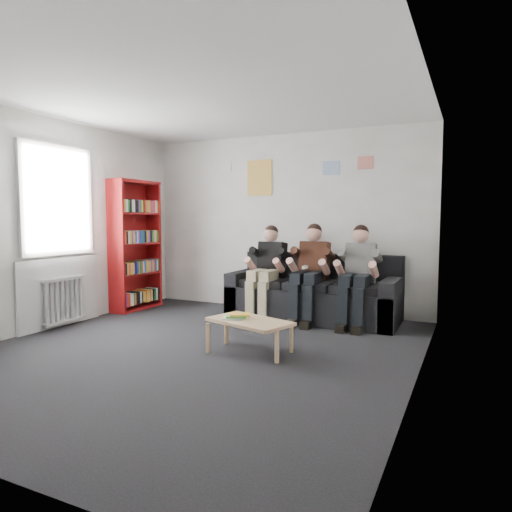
{
  "coord_description": "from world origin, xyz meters",
  "views": [
    {
      "loc": [
        2.66,
        -4.04,
        1.41
      ],
      "look_at": [
        0.11,
        1.3,
        0.93
      ],
      "focal_mm": 32.0,
      "sensor_mm": 36.0,
      "label": 1
    }
  ],
  "objects_px": {
    "sofa": "(314,296)",
    "person_right": "(357,275)",
    "person_left": "(266,271)",
    "bookshelf": "(136,245)",
    "coffee_table": "(250,324)",
    "person_middle": "(310,273)"
  },
  "relations": [
    {
      "from": "coffee_table",
      "to": "person_middle",
      "type": "relative_size",
      "value": 0.65
    },
    {
      "from": "bookshelf",
      "to": "coffee_table",
      "type": "distance_m",
      "value": 3.04
    },
    {
      "from": "coffee_table",
      "to": "person_right",
      "type": "height_order",
      "value": "person_right"
    },
    {
      "from": "person_left",
      "to": "coffee_table",
      "type": "bearing_deg",
      "value": -69.79
    },
    {
      "from": "bookshelf",
      "to": "person_right",
      "type": "relative_size",
      "value": 1.5
    },
    {
      "from": "person_middle",
      "to": "person_right",
      "type": "distance_m",
      "value": 0.65
    },
    {
      "from": "coffee_table",
      "to": "person_left",
      "type": "relative_size",
      "value": 0.66
    },
    {
      "from": "sofa",
      "to": "coffee_table",
      "type": "bearing_deg",
      "value": -92.79
    },
    {
      "from": "sofa",
      "to": "person_right",
      "type": "distance_m",
      "value": 0.77
    },
    {
      "from": "person_left",
      "to": "person_right",
      "type": "distance_m",
      "value": 1.3
    },
    {
      "from": "sofa",
      "to": "person_middle",
      "type": "height_order",
      "value": "person_middle"
    },
    {
      "from": "coffee_table",
      "to": "person_left",
      "type": "distance_m",
      "value": 1.79
    },
    {
      "from": "person_left",
      "to": "person_right",
      "type": "relative_size",
      "value": 0.99
    },
    {
      "from": "sofa",
      "to": "coffee_table",
      "type": "height_order",
      "value": "sofa"
    },
    {
      "from": "coffee_table",
      "to": "person_middle",
      "type": "bearing_deg",
      "value": 86.86
    },
    {
      "from": "sofa",
      "to": "person_left",
      "type": "xyz_separation_m",
      "value": [
        -0.65,
        -0.2,
        0.34
      ]
    },
    {
      "from": "person_right",
      "to": "person_left",
      "type": "bearing_deg",
      "value": 175.56
    },
    {
      "from": "coffee_table",
      "to": "bookshelf",
      "type": "bearing_deg",
      "value": 152.95
    },
    {
      "from": "coffee_table",
      "to": "person_right",
      "type": "bearing_deg",
      "value": 65.95
    },
    {
      "from": "person_left",
      "to": "person_middle",
      "type": "bearing_deg",
      "value": 1.44
    },
    {
      "from": "coffee_table",
      "to": "person_left",
      "type": "xyz_separation_m",
      "value": [
        -0.56,
        1.66,
        0.36
      ]
    },
    {
      "from": "person_left",
      "to": "sofa",
      "type": "bearing_deg",
      "value": 19.07
    }
  ]
}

